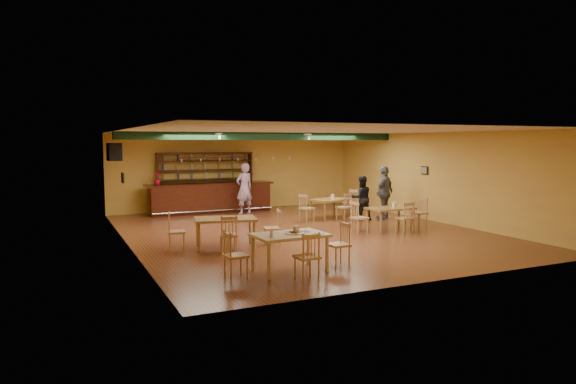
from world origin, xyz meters
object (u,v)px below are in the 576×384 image
bar_counter (211,198)px  patron_bar (244,189)px  dining_table_b (330,209)px  near_table (290,253)px  dining_table_c (226,233)px  dining_table_d (390,219)px  patron_right_a (361,198)px

bar_counter → patron_bar: bearing=-37.9°
dining_table_b → near_table: size_ratio=0.93×
patron_bar → bar_counter: bearing=-52.6°
dining_table_c → patron_bar: size_ratio=0.80×
dining_table_c → patron_bar: patron_bar is taller
bar_counter → dining_table_c: bar_counter is taller
dining_table_d → patron_right_a: patron_right_a is taller
dining_table_b → near_table: (-4.44, -6.21, 0.05)m
dining_table_b → dining_table_d: bearing=-98.7°
bar_counter → dining_table_d: (3.89, -5.99, -0.22)m
bar_counter → dining_table_b: (3.41, -3.09, -0.22)m
dining_table_c → dining_table_d: 5.40m
dining_table_c → patron_bar: (2.55, 5.60, 0.57)m
dining_table_b → patron_bar: 3.32m
dining_table_d → patron_bar: 5.92m
dining_table_b → dining_table_c: bearing=-163.9°
dining_table_c → patron_right_a: bearing=36.2°
dining_table_b → near_table: bearing=-143.7°
bar_counter → dining_table_c: size_ratio=3.17×
bar_counter → patron_bar: patron_bar is taller
patron_bar → patron_right_a: (3.15, -3.07, -0.19)m
near_table → patron_bar: bearing=73.9°
patron_bar → patron_right_a: 4.40m
patron_bar → patron_right_a: bearing=121.0°
near_table → patron_bar: size_ratio=0.78×
bar_counter → patron_right_a: patron_right_a is taller
patron_bar → dining_table_d: bearing=104.1°
patron_right_a → bar_counter: bearing=-32.1°
dining_table_c → dining_table_d: (5.38, 0.44, -0.03)m
patron_right_a → patron_bar: bearing=-33.6°
dining_table_d → bar_counter: bearing=120.0°
near_table → patron_right_a: (5.24, 5.41, 0.36)m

